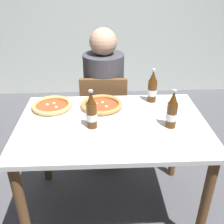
# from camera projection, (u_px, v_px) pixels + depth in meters

# --- Properties ---
(ground_plane) EXTENTS (8.00, 8.00, 0.00)m
(ground_plane) POSITION_uv_depth(u_px,v_px,m) (112.00, 206.00, 2.03)
(ground_plane) COLOR #4C4C51
(dining_table_main) EXTENTS (1.20, 0.80, 0.75)m
(dining_table_main) POSITION_uv_depth(u_px,v_px,m) (112.00, 138.00, 1.73)
(dining_table_main) COLOR silver
(dining_table_main) RESTS_ON ground_plane
(chair_behind_table) EXTENTS (0.41, 0.41, 0.85)m
(chair_behind_table) POSITION_uv_depth(u_px,v_px,m) (104.00, 113.00, 2.33)
(chair_behind_table) COLOR brown
(chair_behind_table) RESTS_ON ground_plane
(diner_seated) EXTENTS (0.34, 0.34, 1.21)m
(diner_seated) POSITION_uv_depth(u_px,v_px,m) (104.00, 101.00, 2.33)
(diner_seated) COLOR #2D3342
(diner_seated) RESTS_ON ground_plane
(pizza_margherita_near) EXTENTS (0.30, 0.30, 0.04)m
(pizza_margherita_near) POSITION_uv_depth(u_px,v_px,m) (52.00, 106.00, 1.82)
(pizza_margherita_near) COLOR white
(pizza_margherita_near) RESTS_ON dining_table_main
(pizza_marinara_far) EXTENTS (0.32, 0.32, 0.04)m
(pizza_marinara_far) POSITION_uv_depth(u_px,v_px,m) (102.00, 105.00, 1.84)
(pizza_marinara_far) COLOR white
(pizza_marinara_far) RESTS_ON dining_table_main
(beer_bottle_left) EXTENTS (0.07, 0.07, 0.25)m
(beer_bottle_left) POSITION_uv_depth(u_px,v_px,m) (92.00, 112.00, 1.58)
(beer_bottle_left) COLOR #512D0F
(beer_bottle_left) RESTS_ON dining_table_main
(beer_bottle_center) EXTENTS (0.07, 0.07, 0.25)m
(beer_bottle_center) POSITION_uv_depth(u_px,v_px,m) (172.00, 112.00, 1.58)
(beer_bottle_center) COLOR #512D0F
(beer_bottle_center) RESTS_ON dining_table_main
(beer_bottle_right) EXTENTS (0.07, 0.07, 0.25)m
(beer_bottle_right) POSITION_uv_depth(u_px,v_px,m) (152.00, 88.00, 1.89)
(beer_bottle_right) COLOR #512D0F
(beer_bottle_right) RESTS_ON dining_table_main
(napkin_with_cutlery) EXTENTS (0.19, 0.19, 0.01)m
(napkin_with_cutlery) POSITION_uv_depth(u_px,v_px,m) (144.00, 121.00, 1.68)
(napkin_with_cutlery) COLOR white
(napkin_with_cutlery) RESTS_ON dining_table_main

